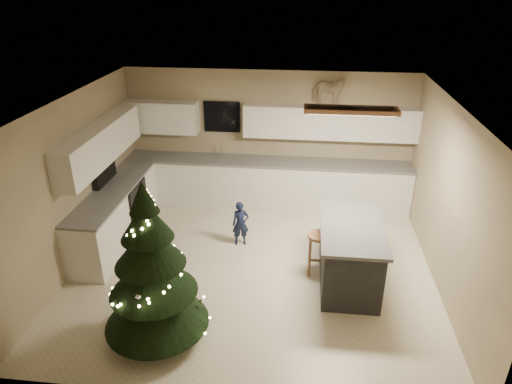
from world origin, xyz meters
TOP-DOWN VIEW (x-y plane):
  - ground_plane at (0.00, 0.00)m, footprint 5.50×5.50m
  - room_shell at (0.02, 0.00)m, footprint 5.52×5.02m
  - cabinetry at (-0.91, 1.65)m, footprint 5.50×3.20m
  - island at (1.44, -0.14)m, footprint 0.90×1.70m
  - bar_stool at (0.99, -0.01)m, footprint 0.35×0.35m
  - christmas_tree at (-1.03, -1.60)m, footprint 1.35×1.30m
  - toddler at (-0.30, 0.67)m, footprint 0.32×0.25m
  - rocking_horse at (1.08, 2.33)m, footprint 0.69×0.45m

SIDE VIEW (x-z plane):
  - ground_plane at x=0.00m, z-range 0.00..0.00m
  - toddler at x=-0.30m, z-range 0.00..0.78m
  - island at x=1.44m, z-range 0.00..0.95m
  - bar_stool at x=0.99m, z-range 0.17..0.84m
  - cabinetry at x=-0.91m, z-range -0.24..1.76m
  - christmas_tree at x=-1.03m, z-range -0.19..1.96m
  - room_shell at x=0.02m, z-range 0.44..3.05m
  - rocking_horse at x=1.08m, z-range 2.01..2.57m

